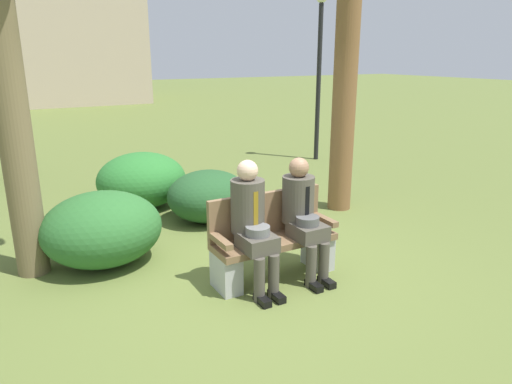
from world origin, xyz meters
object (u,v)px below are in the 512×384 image
Objects in this scene: seated_man_left at (252,220)px; shrub_far_lawn at (142,180)px; shrub_near_bench at (102,229)px; shrub_mid_lawn at (208,196)px; street_lamp at (319,60)px; seated_man_right at (303,212)px; park_bench at (272,241)px.

seated_man_left is 0.96× the size of shrub_far_lawn.
shrub_near_bench is at bearing -118.04° from shrub_far_lawn.
shrub_near_bench is 0.97× the size of shrub_far_lawn.
seated_man_left reaches higher than shrub_far_lawn.
shrub_mid_lawn is at bearing 24.68° from shrub_near_bench.
shrub_near_bench is at bearing -148.31° from street_lamp.
seated_man_right is 3.29m from shrub_far_lawn.
seated_man_left is 1.13× the size of shrub_mid_lawn.
park_bench is 1.93m from shrub_near_bench.
shrub_mid_lawn is at bearing 94.94° from seated_man_right.
street_lamp is at bearing 31.69° from shrub_near_bench.
park_bench is 6.25m from street_lamp.
seated_man_right is 0.36× the size of street_lamp.
seated_man_left is at bearing -48.19° from shrub_near_bench.
park_bench is at bearing 21.70° from seated_man_left.
seated_man_right is at bearing -85.06° from shrub_mid_lawn.
seated_man_left is 1.82m from shrub_near_bench.
street_lamp is (5.40, 3.34, 1.77)m from shrub_near_bench.
seated_man_right is 2.26m from shrub_near_bench.
seated_man_right is (0.60, -0.00, -0.02)m from seated_man_left.
seated_man_right is 6.08m from street_lamp.
street_lamp is (3.90, 4.55, 1.79)m from park_bench.
shrub_near_bench is 1.78m from shrub_mid_lawn.
shrub_near_bench is 1.14× the size of shrub_mid_lawn.
seated_man_left is 3.19m from shrub_far_lawn.
seated_man_right is 2.12m from shrub_mid_lawn.
park_bench is at bearing -80.26° from shrub_far_lawn.
shrub_near_bench is (-1.80, 1.34, -0.30)m from seated_man_right.
seated_man_right is at bearing -127.67° from street_lamp.
street_lamp is at bearing 49.35° from park_bench.
park_bench reaches higher than shrub_mid_lawn.
street_lamp reaches higher than seated_man_right.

